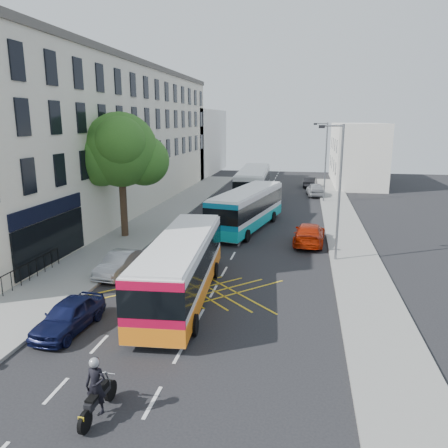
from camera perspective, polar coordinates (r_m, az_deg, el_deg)
The scene contains 20 objects.
ground at distance 16.87m, azimuth -5.76°, elevation -16.32°, with size 120.00×120.00×0.00m, color black.
pavement_left at distance 32.78m, azimuth -12.78°, elevation -1.58°, with size 5.00×70.00×0.15m, color gray.
pavement_right at distance 30.37m, azimuth 16.25°, elevation -2.98°, with size 3.00×70.00×0.15m, color gray.
terrace_main at distance 42.67m, azimuth -15.10°, elevation 10.79°, with size 8.30×45.00×13.50m.
terrace_far at distance 71.49m, azimuth -4.37°, elevation 10.65°, with size 8.00×20.00×10.00m, color silver.
building_right at distance 62.56m, azimuth 16.88°, elevation 8.82°, with size 6.00×18.00×8.00m, color silver.
street_tree at distance 31.76m, azimuth -13.40°, elevation 9.31°, with size 6.30×5.70×8.80m.
lamp_near at distance 26.38m, azimuth 14.67°, elevation 4.82°, with size 1.45×0.15×8.00m.
lamp_far at distance 46.23m, azimuth 13.02°, elevation 8.41°, with size 1.45×0.15×8.00m.
railings at distance 25.04m, azimuth -24.15°, elevation -5.56°, with size 0.08×5.60×1.14m, color black, non-canonical shape.
bus_near at distance 20.81m, azimuth -5.60°, elevation -5.63°, with size 3.29×10.88×3.01m.
bus_mid at distance 34.19m, azimuth 3.05°, elevation 2.05°, with size 4.76×11.38×3.12m.
bus_far at distance 46.14m, azimuth 3.85°, elevation 5.21°, with size 3.37×12.37×3.45m.
motorbike at distance 13.80m, azimuth -16.30°, elevation -19.95°, with size 0.64×2.11×1.87m.
parked_car_blue at distance 19.10m, azimuth -19.61°, elevation -11.20°, with size 1.53×3.81×1.30m, color #0E1338.
parked_car_silver at distance 24.90m, azimuth -13.44°, elevation -5.04°, with size 1.34×3.85×1.27m, color #A6A8AD.
red_hatchback at distance 30.72m, azimuth 11.09°, elevation -1.25°, with size 2.01×4.94×1.43m, color #B42407.
distant_car_grey at distance 59.12m, azimuth 4.18°, elevation 5.90°, with size 2.31×5.01×1.39m, color #404348.
distant_car_silver at distance 50.55m, azimuth 11.84°, elevation 4.45°, with size 1.78×4.43×1.51m, color #929498.
distant_car_dark at distance 57.15m, azimuth 11.17°, elevation 5.40°, with size 1.42×4.06×1.34m, color black.
Camera 1 is at (4.26, -14.04, 8.34)m, focal length 35.00 mm.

